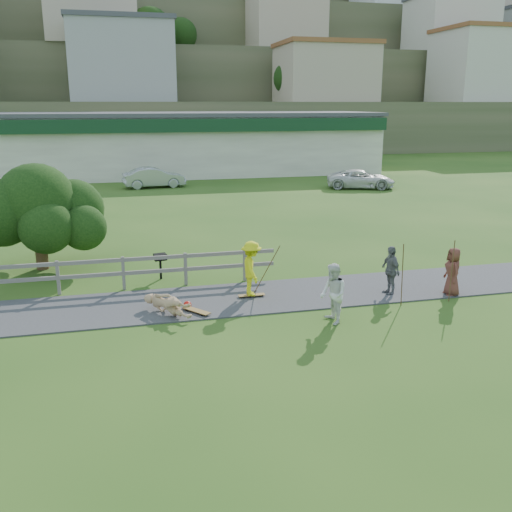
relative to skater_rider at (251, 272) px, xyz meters
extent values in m
plane|color=#285016|center=(-1.81, -1.52, -0.85)|extent=(260.00, 260.00, 0.00)
cube|color=#333335|center=(-1.81, -0.02, -0.83)|extent=(34.00, 3.00, 0.04)
cube|color=#625C56|center=(-5.81, 1.78, -0.30)|extent=(0.10, 0.10, 1.10)
cube|color=#625C56|center=(-3.81, 1.78, -0.30)|extent=(0.10, 0.10, 1.10)
cube|color=#625C56|center=(-1.81, 1.78, -0.30)|extent=(0.10, 0.10, 1.10)
cube|color=#625C56|center=(0.19, 1.78, -0.30)|extent=(0.10, 0.10, 1.10)
cube|color=#625C56|center=(-6.31, 1.78, 0.15)|extent=(15.00, 0.08, 0.12)
cube|color=#625C56|center=(-6.31, 1.78, -0.30)|extent=(15.00, 0.08, 0.12)
cube|color=beige|center=(2.19, 33.48, 1.55)|extent=(32.00, 10.00, 4.80)
cube|color=#153A1F|center=(2.19, 28.28, 3.35)|extent=(32.00, 0.60, 1.00)
cube|color=#48484D|center=(2.19, 33.48, 4.10)|extent=(32.50, 10.50, 0.30)
cube|color=#404D2D|center=(-1.81, 53.48, 2.15)|extent=(220.00, 14.00, 6.00)
cube|color=beige|center=(-1.81, 53.48, 8.65)|extent=(10.00, 9.00, 7.00)
cube|color=#48484D|center=(-1.81, 53.48, 12.40)|extent=(10.40, 9.40, 0.50)
cube|color=#404D2D|center=(-1.81, 66.48, 5.65)|extent=(220.00, 14.00, 13.00)
cube|color=beige|center=(-1.81, 66.48, 15.65)|extent=(10.00, 9.00, 7.00)
cube|color=#404D2D|center=(-1.81, 79.48, 9.65)|extent=(220.00, 14.00, 21.00)
cube|color=#404D2D|center=(-1.81, 92.48, 14.15)|extent=(220.00, 14.00, 30.00)
cube|color=#404D2D|center=(-1.81, 106.48, 19.15)|extent=(220.00, 14.00, 40.00)
imported|color=yellow|center=(0.00, 0.00, 0.00)|extent=(0.68, 1.12, 1.70)
imported|color=tan|center=(-2.65, -0.87, -0.53)|extent=(1.68, 1.35, 0.64)
imported|color=silver|center=(1.67, -2.55, -0.02)|extent=(0.66, 0.83, 1.67)
imported|color=slate|center=(4.31, -0.68, -0.07)|extent=(0.46, 0.94, 1.56)
imported|color=brown|center=(6.14, -1.25, -0.08)|extent=(0.60, 0.82, 1.54)
imported|color=#A6A9AE|center=(-1.18, 24.99, -0.13)|extent=(4.50, 1.97, 1.44)
imported|color=silver|center=(12.99, 21.08, -0.19)|extent=(5.18, 3.58, 1.31)
sphere|color=red|center=(-2.05, -0.52, -0.73)|extent=(0.24, 0.24, 0.24)
cylinder|color=#513820|center=(0.60, 0.40, 0.02)|extent=(0.03, 0.03, 1.74)
cylinder|color=#513820|center=(4.15, -1.73, 0.10)|extent=(0.03, 0.03, 1.89)
cylinder|color=#513820|center=(5.77, -1.75, 0.10)|extent=(0.03, 0.03, 1.91)
camera|label=1|loc=(-3.88, -16.26, 4.98)|focal=40.00mm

